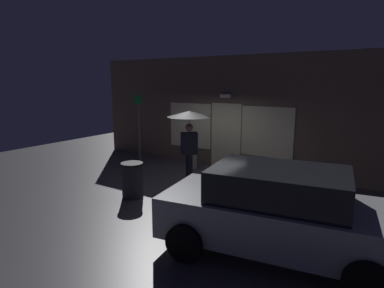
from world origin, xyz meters
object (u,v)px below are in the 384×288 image
(parked_car, at_px, (277,211))
(street_sign_post, at_px, (139,123))
(sidewalk_bollard, at_px, (193,158))
(trash_bin, at_px, (132,180))
(person_with_umbrella, at_px, (189,125))

(parked_car, relative_size, street_sign_post, 1.63)
(sidewalk_bollard, bearing_deg, trash_bin, -85.60)
(parked_car, xyz_separation_m, street_sign_post, (-6.34, 3.59, 0.66))
(person_with_umbrella, distance_m, parked_car, 4.52)
(person_with_umbrella, bearing_deg, trash_bin, 27.97)
(sidewalk_bollard, xyz_separation_m, trash_bin, (0.25, -3.22, 0.11))
(sidewalk_bollard, height_order, trash_bin, trash_bin)
(street_sign_post, height_order, trash_bin, street_sign_post)
(sidewalk_bollard, distance_m, trash_bin, 3.23)
(person_with_umbrella, height_order, sidewalk_bollard, person_with_umbrella)
(parked_car, height_order, sidewalk_bollard, parked_car)
(person_with_umbrella, distance_m, trash_bin, 2.34)
(parked_car, distance_m, sidewalk_bollard, 5.81)
(parked_car, xyz_separation_m, sidewalk_bollard, (-4.25, 3.94, -0.43))
(parked_car, bearing_deg, sidewalk_bollard, 128.56)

